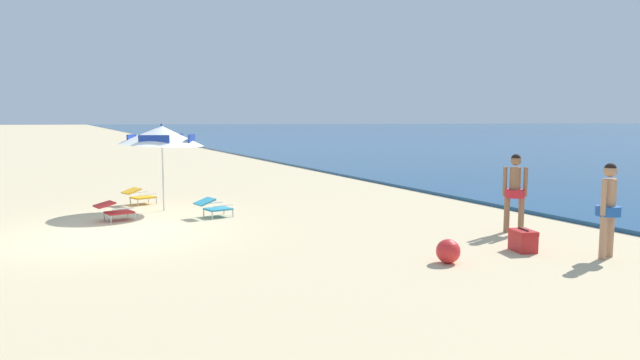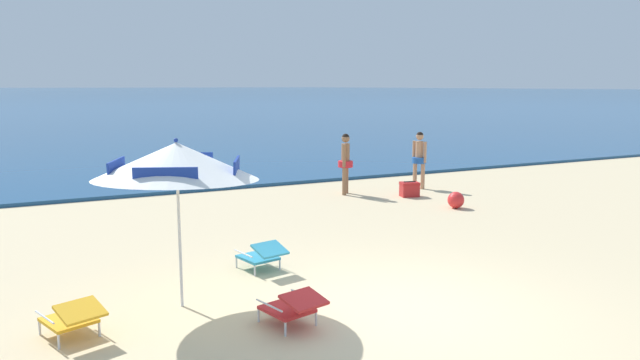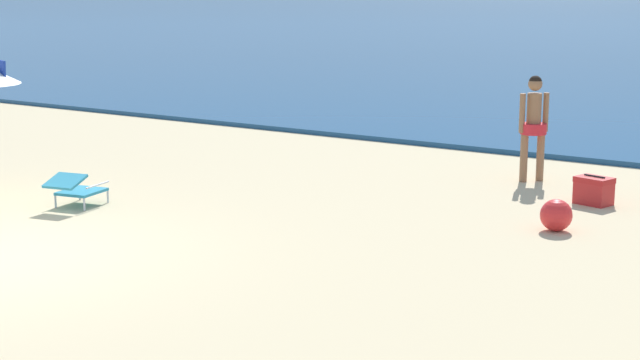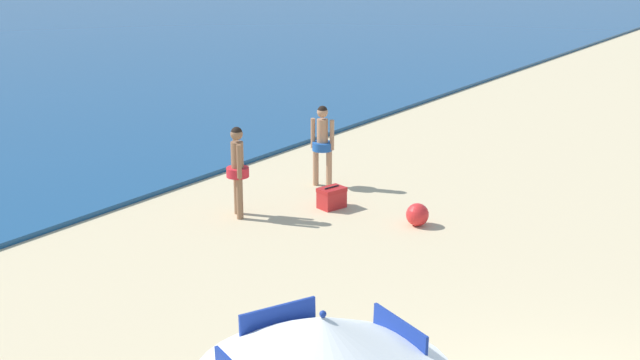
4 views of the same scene
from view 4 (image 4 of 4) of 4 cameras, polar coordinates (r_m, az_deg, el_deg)
name	(u,v)px [view 4 (image 4 of 4)]	position (r m, az deg, el deg)	size (l,w,h in m)	color
beach_umbrella_striped_main	(323,344)	(7.43, 0.19, -10.64)	(3.12, 3.12, 2.34)	silver
person_standing_near_shore	(237,165)	(16.06, -5.38, 0.97)	(0.42, 0.42, 1.71)	#8C6042
person_standing_beside	(322,140)	(17.76, 0.16, 2.61)	(0.41, 0.48, 1.68)	tan
cooler_box	(332,198)	(16.67, 0.76, -1.15)	(0.56, 0.46, 0.43)	red
beach_ball	(417,215)	(15.85, 6.35, -2.25)	(0.41, 0.41, 0.41)	red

